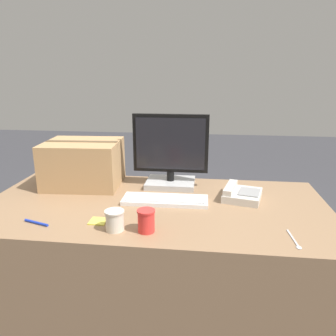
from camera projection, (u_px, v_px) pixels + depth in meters
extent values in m
plane|color=#38383D|center=(156.00, 318.00, 1.92)|extent=(12.00, 12.00, 0.00)
cube|color=#8C6B4C|center=(155.00, 264.00, 1.82)|extent=(1.80, 0.90, 0.72)
cube|color=#B7B7B7|center=(170.00, 183.00, 1.99)|extent=(0.29, 0.22, 0.03)
cylinder|color=black|center=(170.00, 176.00, 1.97)|extent=(0.04, 0.04, 0.06)
cube|color=black|center=(171.00, 143.00, 1.92)|extent=(0.44, 0.03, 0.34)
cube|color=black|center=(170.00, 144.00, 1.90)|extent=(0.40, 0.01, 0.30)
cube|color=silver|center=(165.00, 200.00, 1.74)|extent=(0.45, 0.16, 0.02)
cube|color=silver|center=(165.00, 198.00, 1.73)|extent=(0.42, 0.13, 0.01)
cube|color=beige|center=(242.00, 195.00, 1.78)|extent=(0.24, 0.26, 0.04)
cube|color=beige|center=(230.00, 188.00, 1.79)|extent=(0.09, 0.21, 0.03)
cube|color=gray|center=(249.00, 192.00, 1.76)|extent=(0.13, 0.15, 0.01)
cylinder|color=beige|center=(115.00, 221.00, 1.42)|extent=(0.08, 0.08, 0.08)
cylinder|color=beige|center=(114.00, 212.00, 1.41)|extent=(0.09, 0.09, 0.01)
cylinder|color=red|center=(146.00, 222.00, 1.40)|extent=(0.07, 0.07, 0.09)
cylinder|color=red|center=(146.00, 211.00, 1.39)|extent=(0.08, 0.08, 0.01)
cube|color=silver|center=(292.00, 238.00, 1.36)|extent=(0.02, 0.14, 0.00)
ellipsoid|color=silver|center=(299.00, 247.00, 1.28)|extent=(0.02, 0.03, 0.00)
cube|color=tan|center=(83.00, 163.00, 1.98)|extent=(0.46, 0.38, 0.27)
cube|color=brown|center=(82.00, 141.00, 1.94)|extent=(0.43, 0.06, 0.00)
cylinder|color=#1933B2|center=(36.00, 223.00, 1.49)|extent=(0.13, 0.05, 0.01)
cube|color=#E5DB4C|center=(98.00, 221.00, 1.51)|extent=(0.08, 0.08, 0.01)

